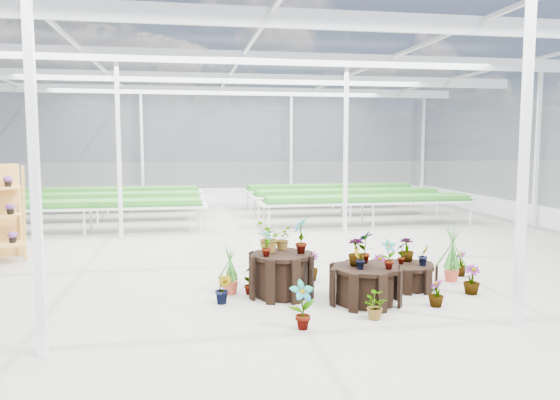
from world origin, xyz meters
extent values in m
plane|color=gray|center=(0.00, 0.00, 0.00)|extent=(24.00, 24.00, 0.00)
cylinder|color=black|center=(0.14, -2.04, 0.35)|extent=(1.26, 1.26, 0.69)
cylinder|color=black|center=(1.34, -2.64, 0.29)|extent=(1.24, 1.24, 0.57)
cylinder|color=black|center=(2.34, -1.94, 0.21)|extent=(1.19, 1.19, 0.41)
imported|color=#2E7525|center=(-0.05, -1.94, 0.94)|extent=(0.57, 0.59, 0.50)
imported|color=#2E7525|center=(0.45, -2.07, 0.98)|extent=(0.21, 0.31, 0.58)
imported|color=#2E7525|center=(0.21, -1.71, 0.88)|extent=(0.34, 0.37, 0.37)
imported|color=#2E7525|center=(-0.13, -2.23, 0.91)|extent=(0.26, 0.28, 0.44)
imported|color=#2E7525|center=(1.21, -2.57, 0.79)|extent=(0.29, 0.29, 0.45)
imported|color=#2E7525|center=(1.62, -2.87, 0.80)|extent=(0.26, 0.20, 0.45)
imported|color=#2E7525|center=(1.42, -2.38, 0.83)|extent=(0.33, 0.29, 0.52)
imported|color=#2E7525|center=(1.18, -2.80, 0.72)|extent=(0.18, 0.16, 0.31)
imported|color=#2E7525|center=(2.22, -1.90, 0.60)|extent=(0.24, 0.23, 0.38)
imported|color=#2E7525|center=(2.55, -2.06, 0.59)|extent=(0.25, 0.24, 0.35)
imported|color=#2E7525|center=(2.40, -1.71, 0.63)|extent=(0.32, 0.32, 0.43)
imported|color=#2E7525|center=(-0.80, -2.31, 0.23)|extent=(0.32, 0.29, 0.47)
imported|color=#2E7525|center=(-0.35, -1.83, 0.26)|extent=(0.31, 0.33, 0.52)
imported|color=#2E7525|center=(0.14, -3.63, 0.33)|extent=(0.39, 0.30, 0.65)
imported|color=#2E7525|center=(1.21, -3.39, 0.19)|extent=(0.42, 0.44, 0.38)
imported|color=#2E7525|center=(2.33, -2.99, 0.21)|extent=(0.25, 0.25, 0.42)
imported|color=#2E7525|center=(3.21, -2.46, 0.24)|extent=(0.30, 0.30, 0.48)
imported|color=#2E7525|center=(3.63, -1.28, 0.23)|extent=(0.26, 0.26, 0.46)
imported|color=#2E7525|center=(2.03, -1.36, 0.23)|extent=(0.35, 0.35, 0.47)
imported|color=#2E7525|center=(0.82, -1.15, 0.26)|extent=(0.39, 0.39, 0.52)
imported|color=#2E7525|center=(-0.02, -1.05, 0.27)|extent=(0.30, 0.22, 0.54)
camera|label=1|loc=(-1.35, -10.45, 2.45)|focal=35.00mm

